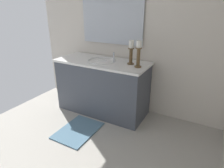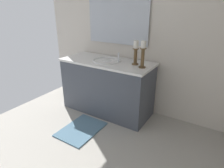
{
  "view_description": "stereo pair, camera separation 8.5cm",
  "coord_description": "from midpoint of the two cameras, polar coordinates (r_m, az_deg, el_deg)",
  "views": [
    {
      "loc": [
        1.15,
        1.2,
        1.52
      ],
      "look_at": [
        -0.13,
        0.49,
        0.92
      ],
      "focal_mm": 30.91,
      "sensor_mm": 36.0,
      "label": 1
    },
    {
      "loc": [
        1.11,
        1.27,
        1.52
      ],
      "look_at": [
        -0.13,
        0.49,
        0.92
      ],
      "focal_mm": 30.91,
      "sensor_mm": 36.0,
      "label": 2
    }
  ],
  "objects": [
    {
      "name": "floor",
      "position": [
        2.27,
        -12.07,
        -20.76
      ],
      "size": [
        2.84,
        2.97,
        0.02
      ],
      "primitive_type": "cube",
      "color": "#B2ADA3",
      "rests_on": "ground"
    },
    {
      "name": "wall_left",
      "position": [
        2.85,
        6.49,
        16.18
      ],
      "size": [
        0.04,
        2.97,
        2.45
      ],
      "primitive_type": "cube",
      "color": "silver",
      "rests_on": "ground"
    },
    {
      "name": "vanity_cabinet",
      "position": [
        2.88,
        -0.61,
        -0.72
      ],
      "size": [
        0.58,
        1.35,
        0.79
      ],
      "color": "#474C56",
      "rests_on": "ground"
    },
    {
      "name": "sink_basin",
      "position": [
        2.76,
        -0.62,
        6.11
      ],
      "size": [
        0.4,
        0.4,
        0.24
      ],
      "color": "white",
      "rests_on": "vanity_cabinet"
    },
    {
      "name": "mirror",
      "position": [
        2.89,
        2.48,
        19.55
      ],
      "size": [
        0.02,
        0.97,
        0.79
      ],
      "primitive_type": "cube",
      "color": "silver"
    },
    {
      "name": "candle_holder_tall",
      "position": [
        2.43,
        10.12,
        8.82
      ],
      "size": [
        0.09,
        0.09,
        0.33
      ],
      "color": "brown",
      "rests_on": "vanity_cabinet"
    },
    {
      "name": "candle_holder_short",
      "position": [
        2.55,
        7.97,
        9.38
      ],
      "size": [
        0.09,
        0.09,
        0.31
      ],
      "color": "brown",
      "rests_on": "vanity_cabinet"
    },
    {
      "name": "bath_mat",
      "position": [
        2.63,
        -8.14,
        -13.13
      ],
      "size": [
        0.6,
        0.44,
        0.02
      ],
      "primitive_type": "cube",
      "color": "slate",
      "rests_on": "ground"
    }
  ]
}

